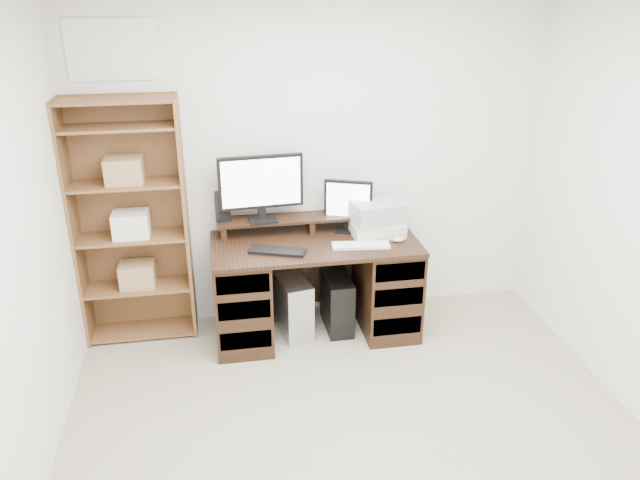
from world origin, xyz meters
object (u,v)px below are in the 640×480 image
object	(u,v)px
desk	(315,285)
bookshelf	(131,221)
printer	(377,228)
tower_black	(337,302)
monitor_wide	(261,185)
tower_silver	(292,304)
monitor_small	(348,204)

from	to	relation	value
desk	bookshelf	world-z (taller)	bookshelf
printer	tower_black	distance (m)	0.65
tower_black	printer	bearing A→B (deg)	4.22
monitor_wide	bookshelf	bearing A→B (deg)	174.06
printer	desk	bearing A→B (deg)	-176.17
tower_silver	bookshelf	size ratio (longest dim) A/B	0.25
monitor_small	tower_black	world-z (taller)	monitor_small
desk	monitor_small	bearing A→B (deg)	30.66
monitor_wide	bookshelf	world-z (taller)	bookshelf
monitor_small	bookshelf	size ratio (longest dim) A/B	0.22
desk	monitor_wide	distance (m)	0.86
desk	printer	bearing A→B (deg)	6.94
monitor_wide	monitor_small	world-z (taller)	monitor_wide
monitor_wide	tower_silver	size ratio (longest dim) A/B	1.37
monitor_small	printer	world-z (taller)	monitor_small
monitor_wide	tower_black	size ratio (longest dim) A/B	1.41
monitor_small	printer	bearing A→B (deg)	-7.83
tower_silver	tower_black	world-z (taller)	tower_silver
printer	tower_silver	world-z (taller)	printer
tower_silver	tower_black	bearing A→B (deg)	-11.16
bookshelf	desk	bearing A→B (deg)	-9.31
desk	monitor_small	xyz separation A→B (m)	(0.28, 0.17, 0.57)
tower_silver	monitor_small	bearing A→B (deg)	5.34
printer	bookshelf	size ratio (longest dim) A/B	0.21
printer	tower_black	bearing A→B (deg)	-178.12
monitor_small	printer	xyz separation A→B (m)	(0.20, -0.11, -0.17)
tower_silver	bookshelf	bearing A→B (deg)	159.95
desk	monitor_wide	size ratio (longest dim) A/B	2.43
tower_black	monitor_wide	bearing A→B (deg)	162.87
tower_black	monitor_small	bearing A→B (deg)	51.54
monitor_wide	tower_silver	world-z (taller)	monitor_wide
printer	monitor_wide	bearing A→B (deg)	167.97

